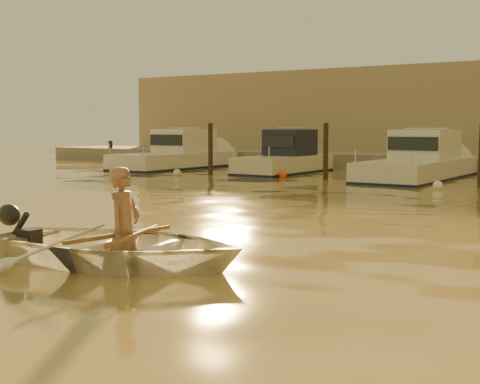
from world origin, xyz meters
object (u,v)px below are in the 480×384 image
Objects in this scene: dinghy at (118,246)px; moored_boat_0 at (175,154)px; moored_boat_1 at (284,158)px; moored_boat_2 at (418,162)px; person at (124,227)px.

dinghy is 0.49× the size of moored_boat_0.
moored_boat_1 is (5.62, 0.00, 0.00)m from moored_boat_0.
moored_boat_1 is at bearing 180.00° from moored_boat_2.
moored_boat_0 is 5.62m from moored_boat_1.
moored_boat_0 is 0.94× the size of moored_boat_2.
moored_boat_0 is 11.16m from moored_boat_2.
person is (0.10, 0.02, 0.26)m from dinghy.
moored_boat_1 is at bearing 10.67° from dinghy.
moored_boat_2 reaches higher than dinghy.
person is 18.27m from moored_boat_1.
dinghy is 0.28m from person.
moored_boat_1 and moored_boat_2 have the same top height.
moored_boat_2 is (5.53, 0.00, 0.00)m from moored_boat_1.
moored_boat_2 is at bearing -6.91° from dinghy.
dinghy is 21.07m from moored_boat_0.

